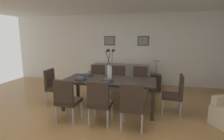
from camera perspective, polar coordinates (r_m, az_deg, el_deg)
name	(u,v)px	position (r m, az deg, el deg)	size (l,w,h in m)	color
ground_plane	(96,120)	(3.91, -5.29, -15.88)	(9.00, 9.00, 0.00)	#A87A47
back_wall_panel	(123,49)	(6.67, 3.48, 6.77)	(9.00, 0.10, 2.60)	white
dining_table	(110,82)	(4.25, -0.78, -3.94)	(2.20, 0.97, 0.74)	black
dining_chair_near_left	(67,99)	(3.72, -14.64, -9.05)	(0.46, 0.46, 0.92)	#33261E
dining_chair_near_right	(97,79)	(5.32, -4.98, -2.81)	(0.44, 0.44, 0.92)	#33261E
dining_chair_far_left	(100,101)	(3.49, -4.10, -10.05)	(0.44, 0.44, 0.92)	#33261E
dining_chair_far_right	(117,80)	(5.13, 1.69, -3.27)	(0.47, 0.47, 0.92)	#33261E
dining_chair_mid_left	(132,104)	(3.35, 6.62, -11.00)	(0.46, 0.46, 0.92)	#33261E
dining_chair_mid_right	(140,81)	(5.05, 9.07, -3.64)	(0.47, 0.47, 0.92)	#33261E
dining_chair_head_west	(54,85)	(4.87, -18.54, -4.60)	(0.45, 0.45, 0.92)	#33261E
dining_chair_head_east	(175,93)	(4.23, 20.08, -6.95)	(0.46, 0.46, 0.92)	#33261E
centerpiece_vase	(110,68)	(4.18, -0.77, 0.71)	(0.21, 0.23, 0.73)	silver
placemat_near_left	(81,80)	(4.24, -10.20, -3.17)	(0.32, 0.32, 0.01)	black
bowl_near_left	(81,78)	(4.24, -10.21, -2.68)	(0.17, 0.17, 0.07)	#475166
placemat_near_right	(87,76)	(4.64, -8.06, -1.94)	(0.32, 0.32, 0.01)	black
bowl_near_right	(87,75)	(4.63, -8.07, -1.49)	(0.17, 0.17, 0.07)	#475166
placemat_far_left	(107,81)	(4.03, -1.54, -3.73)	(0.32, 0.32, 0.01)	black
bowl_far_left	(107,80)	(4.02, -1.54, -3.22)	(0.17, 0.17, 0.07)	#475166
sofa	(120,79)	(6.18, 2.63, -3.11)	(2.03, 0.84, 0.80)	gray
side_table	(155,82)	(6.02, 14.05, -3.99)	(0.36, 0.36, 0.52)	black
table_lamp	(156,64)	(5.89, 14.33, 1.98)	(0.22, 0.22, 0.51)	#4C4C51
framed_picture_left	(109,41)	(6.70, -0.85, 9.57)	(0.40, 0.03, 0.34)	black
framed_picture_center	(143,41)	(6.50, 10.17, 9.38)	(0.40, 0.03, 0.34)	black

